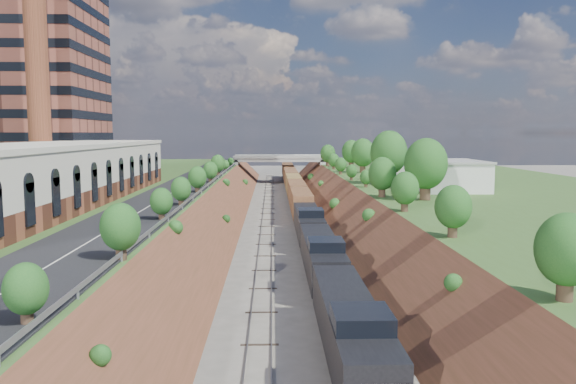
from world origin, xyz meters
name	(u,v)px	position (x,y,z in m)	size (l,w,h in m)	color
platform_left	(73,202)	(-33.00, 60.00, 2.50)	(44.00, 180.00, 5.00)	#3B5A25
platform_right	(490,200)	(33.00, 60.00, 2.50)	(44.00, 180.00, 5.00)	#3B5A25
embankment_left	(214,217)	(-11.00, 60.00, 0.00)	(7.07, 180.00, 7.07)	brown
embankment_right	(353,216)	(11.00, 60.00, 0.00)	(7.07, 180.00, 7.07)	brown
rail_left_track	(267,216)	(-2.60, 60.00, 0.09)	(1.58, 180.00, 0.18)	gray
rail_right_track	(300,216)	(2.60, 60.00, 0.09)	(1.58, 180.00, 0.18)	gray
road	(185,185)	(-15.50, 60.00, 5.05)	(8.00, 180.00, 0.10)	black
guardrail	(211,182)	(-11.40, 59.80, 5.55)	(0.10, 171.00, 0.70)	#99999E
commercial_building	(48,173)	(-28.00, 38.00, 8.51)	(14.30, 62.30, 7.00)	brown
highrise_tower	(26,18)	(-44.00, 72.00, 32.88)	(22.00, 22.00, 53.90)	brown
smokestack	(36,51)	(-36.00, 56.00, 25.00)	(3.20, 3.20, 40.00)	brown
overpass	(279,164)	(0.00, 122.00, 4.92)	(24.50, 8.30, 7.40)	gray
white_building_near	(447,176)	(23.50, 52.00, 7.00)	(9.00, 12.00, 4.00)	silver
white_building_far	(407,168)	(23.00, 74.00, 6.80)	(8.00, 10.00, 3.60)	silver
tree_right_large	(426,164)	(17.00, 40.00, 9.38)	(5.25, 5.25, 7.61)	#473323
tree_left_crest	(156,205)	(-11.80, 20.00, 7.04)	(2.45, 2.45, 3.55)	#473323
freight_train	(297,193)	(2.60, 71.49, 2.53)	(2.92, 149.19, 4.55)	black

